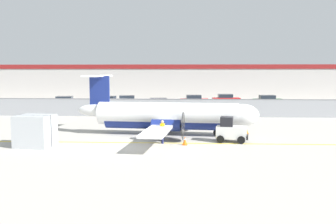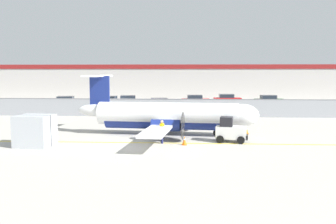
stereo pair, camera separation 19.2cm
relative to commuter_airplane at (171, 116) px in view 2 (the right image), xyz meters
name	(u,v)px [view 2 (the right image)]	position (x,y,z in m)	size (l,w,h in m)	color
ground_plane	(149,143)	(-1.42, -3.49, -1.60)	(140.00, 140.00, 0.01)	#ADA89E
perimeter_fence	(164,107)	(-1.42, 12.51, -0.49)	(98.00, 0.10, 2.10)	gray
parking_lot_strip	(170,107)	(-1.42, 24.01, -1.54)	(98.00, 17.00, 0.12)	#38383A
background_building	(175,82)	(-1.42, 42.50, 1.66)	(91.00, 8.10, 6.50)	#BCB7B2
commuter_airplane	(171,116)	(0.00, 0.00, 0.00)	(15.12, 16.08, 4.92)	white
baggage_tug	(230,131)	(4.60, -2.80, -0.75)	(2.49, 1.73, 1.88)	silver
ground_crew_worker	(162,130)	(-0.43, -3.58, -0.65)	(0.39, 0.55, 1.70)	#191E4C
cargo_container	(35,131)	(-9.21, -5.23, -0.50)	(2.63, 2.28, 2.20)	#B7BCC1
traffic_cone_near_left	(184,141)	(1.21, -4.12, -1.29)	(0.36, 0.36, 0.64)	orange
traffic_cone_near_right	(247,130)	(6.35, 1.02, -1.29)	(0.36, 0.36, 0.64)	orange
parked_car_0	(66,102)	(-16.16, 22.13, -0.71)	(4.35, 2.34, 1.58)	#19662D
parked_car_1	(109,102)	(-10.11, 22.92, -0.71)	(4.34, 2.32, 1.58)	silver
parked_car_2	(129,101)	(-7.50, 24.45, -0.71)	(4.39, 2.44, 1.58)	black
parked_car_3	(160,104)	(-2.42, 19.13, -0.71)	(4.39, 2.43, 1.58)	slate
parked_car_4	(195,100)	(2.38, 26.06, -0.71)	(4.34, 2.31, 1.58)	red
parked_car_5	(227,99)	(7.37, 28.46, -0.71)	(4.29, 2.19, 1.58)	red
parked_car_6	(269,100)	(13.40, 26.24, -0.71)	(4.31, 2.24, 1.58)	#19662D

